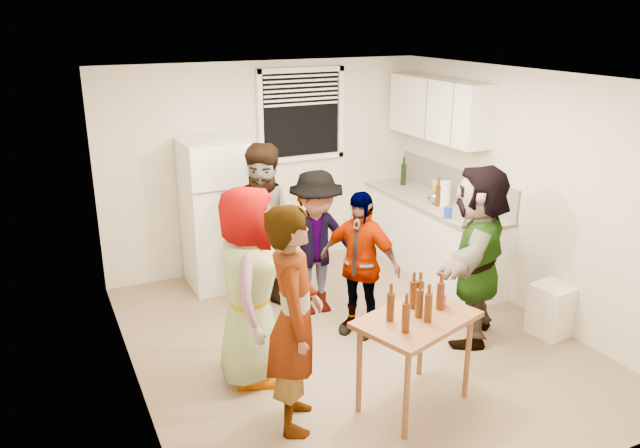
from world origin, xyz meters
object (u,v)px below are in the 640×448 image
guest_stripe (296,421)px  red_cup (440,306)px  beer_bottle_counter (437,206)px  blue_cup (447,218)px  beer_bottle_table (419,307)px  guest_black (358,331)px  refrigerator (217,214)px  guest_back_right (316,311)px  serving_table (412,403)px  guest_orange (471,336)px  kettle (436,203)px  guest_back_left (271,309)px  wine_bottle (403,185)px  trash_bin (551,310)px  guest_grey (252,376)px

guest_stripe → red_cup: bearing=-71.6°
beer_bottle_counter → blue_cup: 0.44m
beer_bottle_table → guest_black: 1.37m
refrigerator → guest_back_right: (0.71, -1.14, -0.85)m
serving_table → guest_orange: size_ratio=0.53×
kettle → guest_back_right: 1.94m
beer_bottle_counter → guest_back_left: beer_bottle_counter is taller
refrigerator → beer_bottle_table: size_ratio=7.48×
wine_bottle → guest_back_right: (-1.79, -1.17, -0.90)m
guest_black → red_cup: bearing=-28.7°
blue_cup → beer_bottle_table: bearing=-132.4°
wine_bottle → guest_back_right: size_ratio=0.18×
guest_back_left → guest_black: bearing=-41.1°
refrigerator → guest_back_right: bearing=-58.1°
trash_bin → red_cup: 1.71m
guest_back_left → guest_orange: guest_back_left is taller
refrigerator → trash_bin: bearing=-44.9°
wine_bottle → red_cup: 3.30m
red_cup → guest_orange: (0.86, 0.61, -0.78)m
guest_stripe → trash_bin: bearing=-62.3°
kettle → beer_bottle_table: 2.56m
guest_black → guest_back_right: bearing=164.2°
serving_table → beer_bottle_counter: bearing=51.3°
guest_stripe → guest_black: bearing=-23.4°
beer_bottle_counter → guest_back_right: bearing=-173.1°
beer_bottle_counter → red_cup: 2.39m
blue_cup → trash_bin: (0.40, -1.22, -0.65)m
guest_back_left → guest_back_right: 0.49m
guest_orange → trash_bin: bearing=115.2°
kettle → wine_bottle: size_ratio=0.80×
refrigerator → guest_stripe: refrigerator is taller
beer_bottle_counter → trash_bin: 1.78m
beer_bottle_table → guest_stripe: bearing=177.1°
beer_bottle_counter → guest_back_left: 2.25m
beer_bottle_counter → trash_bin: size_ratio=0.47×
guest_black → wine_bottle: bearing=104.1°
beer_bottle_table → guest_back_right: beer_bottle_table is taller
red_cup → refrigerator: bearing=108.9°
blue_cup → guest_grey: blue_cup is taller
serving_table → beer_bottle_table: bearing=50.9°
refrigerator → wine_bottle: refrigerator is taller
wine_bottle → red_cup: (-1.51, -2.93, -0.12)m
guest_stripe → refrigerator: bearing=18.3°
refrigerator → guest_back_left: 1.27m
blue_cup → beer_bottle_counter: bearing=68.9°
kettle → guest_orange: size_ratio=0.13×
refrigerator → blue_cup: bearing=-31.7°
kettle → guest_back_right: (-1.69, -0.30, -0.90)m
guest_back_right → guest_black: (0.19, -0.59, 0.00)m
refrigerator → guest_grey: bearing=-99.3°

